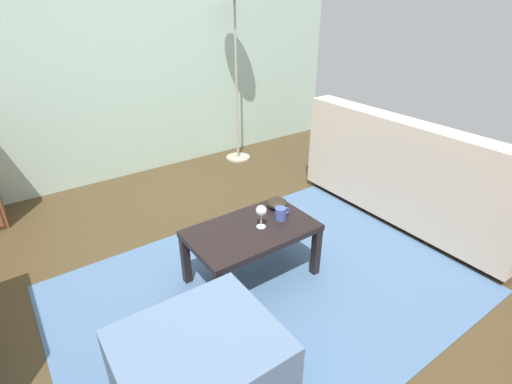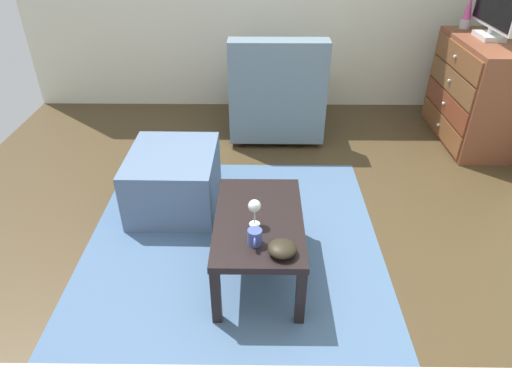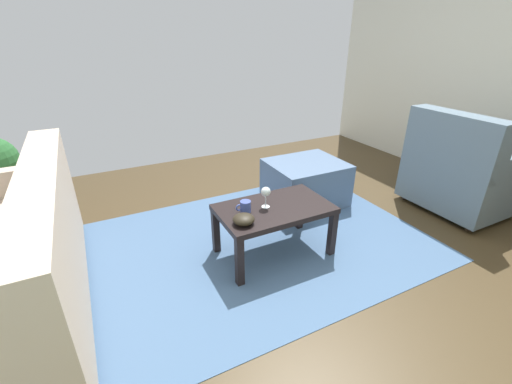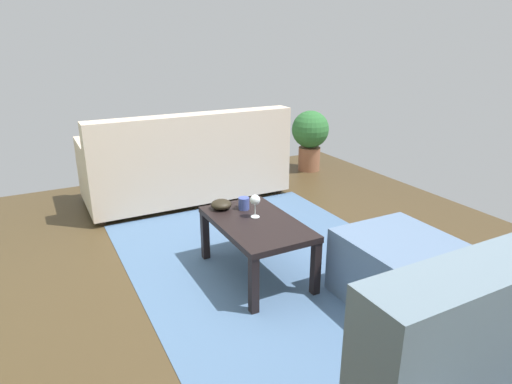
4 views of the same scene
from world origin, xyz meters
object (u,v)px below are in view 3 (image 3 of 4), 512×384
coffee_table (274,213)px  bowl_decorative (244,219)px  armchair (462,171)px  ottoman (305,183)px  mug (245,207)px  couch_large (7,271)px  wine_glass (266,192)px

coffee_table → bowl_decorative: 0.33m
armchair → ottoman: 1.44m
bowl_decorative → armchair: armchair is taller
armchair → mug: bearing=-4.5°
bowl_decorative → couch_large: size_ratio=0.08×
mug → bowl_decorative: mug is taller
mug → couch_large: couch_large is taller
wine_glass → ottoman: size_ratio=0.22×
coffee_table → mug: bearing=-5.0°
mug → couch_large: 1.43m
mug → couch_large: (1.43, -0.08, -0.10)m
bowl_decorative → ottoman: 1.26m
wine_glass → bowl_decorative: bearing=30.2°
couch_large → bowl_decorative: bearing=171.0°
mug → ottoman: bearing=-147.6°
couch_large → ottoman: bearing=-167.7°
wine_glass → bowl_decorative: size_ratio=1.07×
wine_glass → mug: 0.18m
coffee_table → wine_glass: (0.06, -0.02, 0.17)m
wine_glass → couch_large: size_ratio=0.08×
bowl_decorative → armchair: bearing=179.2°
wine_glass → bowl_decorative: (0.24, 0.14, -0.08)m
couch_large → ottoman: couch_large is taller
armchair → couch_large: bearing=-3.9°
coffee_table → couch_large: 1.66m
coffee_table → bowl_decorative: bowl_decorative is taller
ottoman → coffee_table: bearing=40.8°
bowl_decorative → coffee_table: bearing=-158.6°
mug → wine_glass: bearing=-178.8°
coffee_table → couch_large: bearing=-3.3°
couch_large → armchair: size_ratio=2.05×
bowl_decorative → couch_large: couch_large is taller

